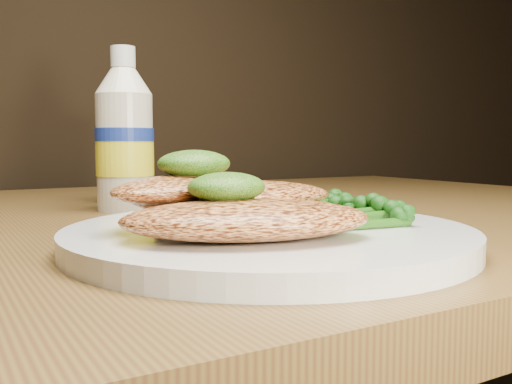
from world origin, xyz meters
TOP-DOWN VIEW (x-y plane):
  - plate at (-0.06, 0.82)m, footprint 0.30×0.30m
  - chicken_front at (-0.10, 0.78)m, footprint 0.18×0.13m
  - chicken_mid at (-0.08, 0.85)m, footprint 0.17×0.10m
  - chicken_back at (-0.11, 0.86)m, footprint 0.16×0.12m
  - pesto_front at (-0.11, 0.80)m, footprint 0.06×0.06m
  - pesto_back at (-0.11, 0.85)m, footprint 0.06×0.06m
  - broccolini_bundle at (-0.02, 0.82)m, footprint 0.15×0.11m
  - mayo_bottle at (-0.08, 1.09)m, footprint 0.08×0.08m
  - pepper_grinder at (-0.05, 1.18)m, footprint 0.06×0.06m

SIDE VIEW (x-z plane):
  - plate at x=-0.06m, z-range 0.75..0.77m
  - broccolini_bundle at x=-0.02m, z-range 0.77..0.79m
  - chicken_front at x=-0.10m, z-range 0.77..0.79m
  - chicken_mid at x=-0.08m, z-range 0.77..0.80m
  - chicken_back at x=-0.11m, z-range 0.78..0.80m
  - pesto_front at x=-0.11m, z-range 0.79..0.81m
  - pesto_back at x=-0.11m, z-range 0.80..0.82m
  - pepper_grinder at x=-0.05m, z-range 0.75..0.88m
  - mayo_bottle at x=-0.08m, z-range 0.75..0.93m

